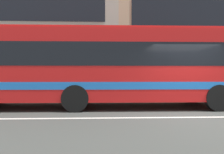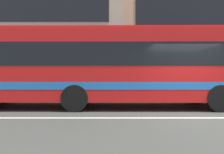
% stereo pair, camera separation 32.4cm
% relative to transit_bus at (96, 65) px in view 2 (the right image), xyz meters
% --- Properties ---
extents(ground_plane, '(160.00, 160.00, 0.00)m').
position_rel_transit_bus_xyz_m(ground_plane, '(3.43, -2.26, -1.78)').
color(ground_plane, '#40433F').
extents(lane_centre_line, '(60.00, 0.16, 0.01)m').
position_rel_transit_bus_xyz_m(lane_centre_line, '(3.43, -2.26, -1.78)').
color(lane_centre_line, silver).
rests_on(lane_centre_line, ground_plane).
extents(transit_bus, '(11.36, 2.65, 3.23)m').
position_rel_transit_bus_xyz_m(transit_bus, '(0.00, 0.00, 0.00)').
color(transit_bus, red).
rests_on(transit_bus, ground_plane).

